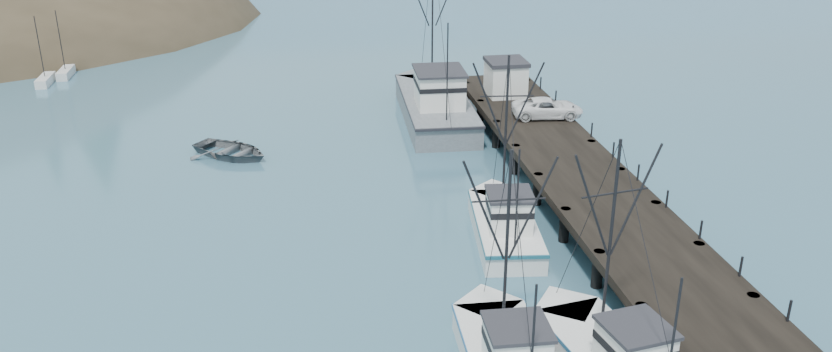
{
  "coord_description": "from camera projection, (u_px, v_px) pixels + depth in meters",
  "views": [
    {
      "loc": [
        -3.01,
        -27.15,
        20.54
      ],
      "look_at": [
        3.9,
        15.65,
        2.5
      ],
      "focal_mm": 35.0,
      "sensor_mm": 36.0,
      "label": 1
    }
  ],
  "objects": [
    {
      "name": "pier_shed",
      "position": [
        506.0,
        77.0,
        63.11
      ],
      "size": [
        3.0,
        3.2,
        2.8
      ],
      "color": "silver",
      "rests_on": "pier"
    },
    {
      "name": "moored_sailboats",
      "position": [
        52.0,
        58.0,
        80.84
      ],
      "size": [
        9.18,
        21.01,
        6.35
      ],
      "color": "silver",
      "rests_on": "ground"
    },
    {
      "name": "work_vessel",
      "position": [
        435.0,
        104.0,
        64.06
      ],
      "size": [
        5.56,
        16.87,
        13.93
      ],
      "color": "slate",
      "rests_on": "ground"
    },
    {
      "name": "pier",
      "position": [
        579.0,
        176.0,
        49.08
      ],
      "size": [
        6.0,
        44.0,
        2.0
      ],
      "color": "black",
      "rests_on": "ground"
    },
    {
      "name": "pickup_truck",
      "position": [
        548.0,
        108.0,
        58.21
      ],
      "size": [
        5.28,
        2.86,
        1.41
      ],
      "primitive_type": "imported",
      "rotation": [
        0.0,
        0.0,
        1.46
      ],
      "color": "white",
      "rests_on": "pier"
    },
    {
      "name": "trawler_far",
      "position": [
        504.0,
        224.0,
        44.95
      ],
      "size": [
        4.22,
        10.14,
        10.48
      ],
      "color": "silver",
      "rests_on": "ground"
    },
    {
      "name": "motorboat",
      "position": [
        232.0,
        156.0,
        56.8
      ],
      "size": [
        7.18,
        6.92,
        1.21
      ],
      "primitive_type": "imported",
      "rotation": [
        0.0,
        0.0,
        0.9
      ],
      "color": "#505558",
      "rests_on": "ground"
    }
  ]
}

